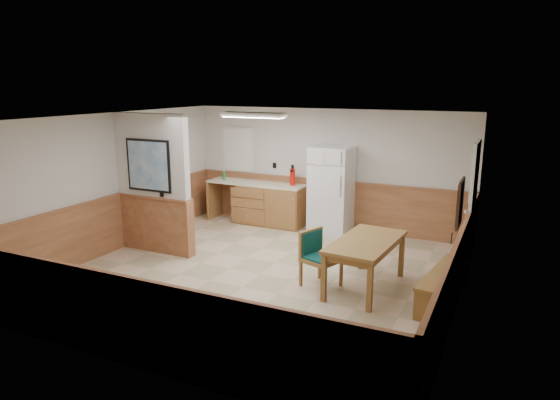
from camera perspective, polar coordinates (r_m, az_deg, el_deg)
The scene contains 20 objects.
ground at distance 8.14m, azimuth -2.23°, elevation -8.44°, with size 6.00×6.00×0.00m, color beige.
ceiling at distance 7.58m, azimuth -2.40°, elevation 9.40°, with size 6.00×6.00×0.02m, color white.
back_wall at distance 10.46m, azimuth 5.34°, elevation 3.51°, with size 6.00×0.02×2.50m, color silver.
right_wall at distance 6.94m, azimuth 20.22°, elevation -2.25°, with size 0.02×6.00×2.50m, color silver.
left_wall at distance 9.51m, azimuth -18.55°, elevation 1.90°, with size 0.02×6.00×2.50m, color silver.
wainscot_back at distance 10.60m, azimuth 5.21°, elevation -0.50°, with size 6.00×0.04×1.00m, color #AE6D45.
wainscot_right at distance 7.17m, azimuth 19.59°, elevation -8.02°, with size 0.04×6.00×1.00m, color #AE6D45.
wainscot_left at distance 9.66m, azimuth -18.14°, elevation -2.47°, with size 0.04×6.00×1.00m, color #AE6D45.
partition_wall at distance 9.16m, azimuth -14.31°, elevation 1.65°, with size 1.50×0.20×2.50m.
kitchen_counter at distance 10.81m, azimuth -1.36°, elevation -0.40°, with size 2.20×0.61×1.00m.
exterior_door at distance 8.83m, azimuth 21.09°, elevation -0.45°, with size 0.07×1.02×2.15m.
kitchen_window at distance 11.28m, azimuth -4.79°, elevation 5.77°, with size 0.80×0.04×1.00m.
wall_painting at distance 6.58m, azimuth 19.88°, elevation -0.34°, with size 0.04×0.50×0.60m.
fluorescent_fixture at distance 9.11m, azimuth -3.06°, elevation 9.69°, with size 1.20×0.30×0.09m.
refrigerator at distance 10.11m, azimuth 5.88°, elevation 1.08°, with size 0.80×0.73×1.78m.
dining_table at distance 7.50m, azimuth 9.79°, elevation -5.25°, with size 0.91×1.64×0.75m.
dining_bench at distance 7.41m, azimuth 18.22°, elevation -8.52°, with size 0.57×1.64×0.45m.
dining_chair at distance 7.59m, azimuth 4.20°, elevation -6.12°, with size 0.80×0.67×0.85m.
fire_extinguisher at distance 10.48m, azimuth 1.44°, elevation 2.72°, with size 0.12×0.12×0.44m.
soap_bottle at distance 11.17m, azimuth -6.40°, elevation 2.78°, with size 0.06×0.06×0.19m, color #198D35.
Camera 1 is at (3.52, -6.70, 3.00)m, focal length 32.00 mm.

